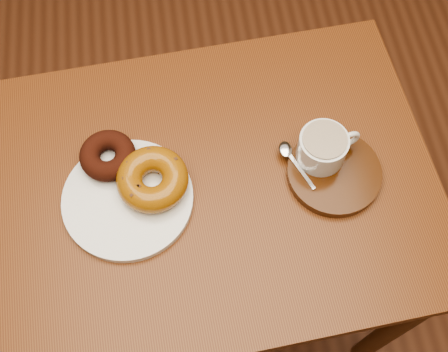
{
  "coord_description": "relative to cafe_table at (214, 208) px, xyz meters",
  "views": [
    {
      "loc": [
        0.23,
        -0.69,
        1.62
      ],
      "look_at": [
        0.29,
        -0.27,
        0.75
      ],
      "focal_mm": 45.0,
      "sensor_mm": 36.0,
      "label": 1
    }
  ],
  "objects": [
    {
      "name": "saucer",
      "position": [
        0.21,
        -0.01,
        0.13
      ],
      "size": [
        0.2,
        0.2,
        0.02
      ],
      "primitive_type": "cylinder",
      "rotation": [
        0.0,
        0.0,
        -0.24
      ],
      "color": "#391A07",
      "rests_on": "cafe_table"
    },
    {
      "name": "donut_caramel",
      "position": [
        -0.1,
        0.0,
        0.15
      ],
      "size": [
        0.15,
        0.15,
        0.05
      ],
      "rotation": [
        0.0,
        0.0,
        -0.25
      ],
      "color": "#9A5B10",
      "rests_on": "donut_plate"
    },
    {
      "name": "cafe_table",
      "position": [
        0.0,
        0.0,
        0.0
      ],
      "size": [
        0.82,
        0.64,
        0.73
      ],
      "rotation": [
        0.0,
        0.0,
        0.06
      ],
      "color": "brown",
      "rests_on": "ground"
    },
    {
      "name": "ground",
      "position": [
        -0.27,
        0.27,
        -0.62
      ],
      "size": [
        6.0,
        6.0,
        0.0
      ],
      "primitive_type": "plane",
      "color": "brown",
      "rests_on": "ground"
    },
    {
      "name": "coffee_cup",
      "position": [
        0.19,
        0.02,
        0.16
      ],
      "size": [
        0.11,
        0.08,
        0.06
      ],
      "rotation": [
        0.0,
        0.0,
        0.19
      ],
      "color": "white",
      "rests_on": "saucer"
    },
    {
      "name": "donut_plate",
      "position": [
        -0.15,
        -0.01,
        0.12
      ],
      "size": [
        0.27,
        0.27,
        0.01
      ],
      "primitive_type": "cylinder",
      "rotation": [
        0.0,
        0.0,
        0.23
      ],
      "color": "white",
      "rests_on": "cafe_table"
    },
    {
      "name": "donut_cinnamon",
      "position": [
        -0.17,
        0.06,
        0.15
      ],
      "size": [
        0.12,
        0.12,
        0.04
      ],
      "primitive_type": "torus",
      "rotation": [
        0.0,
        0.0,
        -0.33
      ],
      "color": "#36130A",
      "rests_on": "donut_plate"
    },
    {
      "name": "teaspoon",
      "position": [
        0.14,
        0.03,
        0.14
      ],
      "size": [
        0.05,
        0.1,
        0.01
      ],
      "rotation": [
        0.0,
        0.0,
        0.4
      ],
      "color": "silver",
      "rests_on": "saucer"
    }
  ]
}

